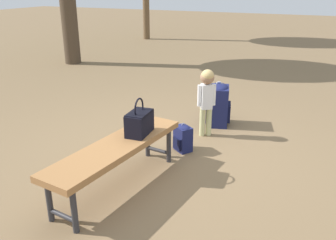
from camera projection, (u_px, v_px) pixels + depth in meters
ground_plane at (171, 154)px, 4.13m from camera, size 40.00×40.00×0.00m
park_bench at (116, 150)px, 3.34m from camera, size 1.64×0.60×0.45m
handbag at (139, 122)px, 3.50m from camera, size 0.33×0.21×0.37m
child_standing at (207, 92)px, 4.44m from camera, size 0.18×0.20×0.86m
backpack_large at (218, 103)px, 4.90m from camera, size 0.42×0.38×0.61m
backpack_small at (183, 137)px, 4.17m from camera, size 0.24×0.25×0.34m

